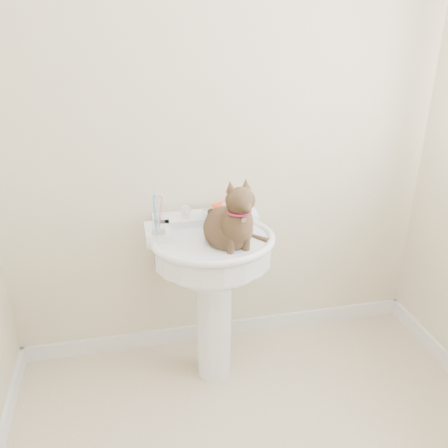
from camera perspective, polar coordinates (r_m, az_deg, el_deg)
wall_back at (r=2.30m, az=-0.20°, el=12.48°), size 2.20×0.00×2.50m
baseboard_back at (r=2.80m, az=-0.12°, el=-12.48°), size 2.20×0.02×0.09m
pedestal_sink at (r=2.23m, az=-1.39°, el=-4.82°), size 0.59×0.58×0.81m
faucet at (r=2.26m, az=-2.08°, el=1.71°), size 0.28×0.12×0.14m
soap_bar at (r=2.37m, az=-0.12°, el=2.09°), size 0.10×0.08×0.03m
toothbrush_cup at (r=2.11m, az=-7.90°, el=0.04°), size 0.07×0.07×0.18m
cat at (r=2.07m, az=0.83°, el=-0.11°), size 0.24×0.30×0.45m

